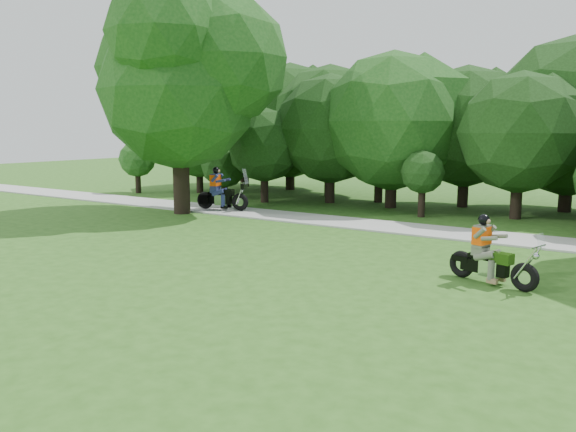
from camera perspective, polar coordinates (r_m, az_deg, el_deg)
The scene contains 6 objects.
ground at distance 12.46m, azimuth 3.80°, elevation -7.36°, with size 100.00×100.00×0.00m, color #2A5518.
walkway at distance 19.65m, azimuth 15.34°, elevation -1.58°, with size 60.00×2.20×0.06m, color #A4A49F.
tree_line at distance 25.83m, azimuth 20.28°, elevation 8.69°, with size 39.37×11.52×7.43m.
big_tree_west at distance 23.93m, azimuth -10.56°, elevation 14.15°, with size 8.64×6.56×9.96m.
chopper_motorcycle at distance 13.49m, azimuth 19.66°, elevation -4.06°, with size 2.16×1.01×1.57m.
touring_motorcycle at distance 24.15m, azimuth -7.02°, elevation 2.22°, with size 2.38×1.11×1.83m.
Camera 1 is at (5.85, -10.45, 3.46)m, focal length 35.00 mm.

